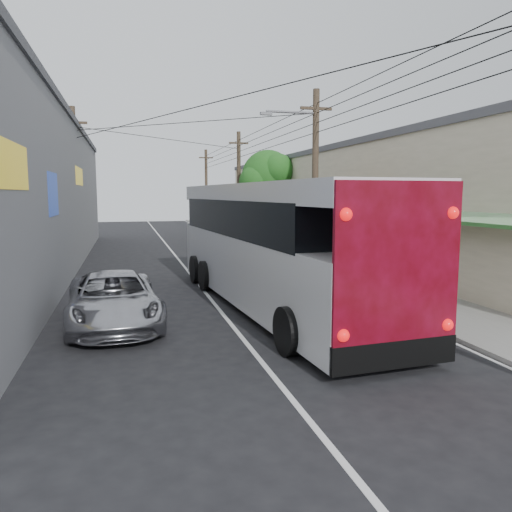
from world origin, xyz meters
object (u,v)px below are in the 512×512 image
at_px(parked_car_far, 218,229).
at_px(parked_car_mid, 257,242).
at_px(pedestrian_far, 335,252).
at_px(coach_bus, 271,244).
at_px(parked_suv, 288,252).
at_px(jeepney, 114,299).
at_px(pedestrian_near, 365,263).

bearing_deg(parked_car_far, parked_car_mid, -83.49).
xyz_separation_m(parked_car_far, pedestrian_far, (2.37, -18.44, 0.13)).
bearing_deg(parked_car_far, pedestrian_far, -76.18).
height_order(coach_bus, parked_suv, coach_bus).
bearing_deg(pedestrian_far, parked_car_far, -73.59).
distance_m(coach_bus, parked_car_far, 25.58).
bearing_deg(parked_car_mid, parked_suv, -91.36).
bearing_deg(coach_bus, parked_suv, 62.96).
bearing_deg(parked_suv, parked_car_mid, 85.18).
bearing_deg(jeepney, parked_car_far, 70.48).
height_order(jeepney, parked_car_far, jeepney).
xyz_separation_m(coach_bus, pedestrian_near, (4.67, 2.61, -1.16)).
bearing_deg(coach_bus, jeepney, -170.27).
xyz_separation_m(coach_bus, parked_suv, (2.88, 6.90, -1.13)).
height_order(parked_suv, parked_car_mid, parked_suv).
height_order(coach_bus, parked_car_mid, coach_bus).
relative_size(parked_car_far, pedestrian_far, 3.01).
xyz_separation_m(parked_suv, parked_car_mid, (0.00, 5.72, -0.08)).
distance_m(coach_bus, jeepney, 5.18).
relative_size(parked_suv, pedestrian_near, 4.14).
bearing_deg(parked_car_mid, pedestrian_near, -81.21).
bearing_deg(jeepney, parked_car_mid, 57.49).
height_order(coach_bus, pedestrian_near, coach_bus).
bearing_deg(coach_bus, pedestrian_near, 24.75).
distance_m(parked_car_mid, parked_car_far, 12.76).
bearing_deg(parked_car_far, parked_suv, -83.49).
relative_size(jeepney, parked_suv, 0.84).
relative_size(jeepney, parked_car_far, 1.24).
bearing_deg(pedestrian_far, parked_car_mid, -58.29).
bearing_deg(parked_car_mid, parked_car_far, 88.64).
bearing_deg(pedestrian_far, parked_suv, 10.07).
distance_m(coach_bus, parked_suv, 7.56).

